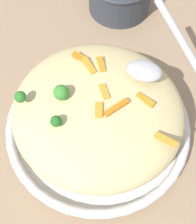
% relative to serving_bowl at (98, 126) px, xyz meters
% --- Properties ---
extents(ground_plane, '(2.40, 2.40, 0.00)m').
position_rel_serving_bowl_xyz_m(ground_plane, '(0.00, 0.00, -0.02)').
color(ground_plane, '#9E7F60').
extents(serving_bowl, '(0.32, 0.32, 0.04)m').
position_rel_serving_bowl_xyz_m(serving_bowl, '(0.00, 0.00, 0.00)').
color(serving_bowl, silver).
rests_on(serving_bowl, ground_plane).
extents(pasta_mound, '(0.28, 0.27, 0.08)m').
position_rel_serving_bowl_xyz_m(pasta_mound, '(0.00, 0.00, 0.05)').
color(pasta_mound, '#DBC689').
rests_on(pasta_mound, serving_bowl).
extents(carrot_piece_0, '(0.03, 0.04, 0.01)m').
position_rel_serving_bowl_xyz_m(carrot_piece_0, '(0.03, -0.01, 0.10)').
color(carrot_piece_0, orange).
rests_on(carrot_piece_0, pasta_mound).
extents(carrot_piece_1, '(0.03, 0.02, 0.01)m').
position_rel_serving_bowl_xyz_m(carrot_piece_1, '(0.07, 0.02, 0.09)').
color(carrot_piece_1, orange).
rests_on(carrot_piece_1, pasta_mound).
extents(carrot_piece_2, '(0.02, 0.03, 0.01)m').
position_rel_serving_bowl_xyz_m(carrot_piece_2, '(0.01, -0.02, 0.10)').
color(carrot_piece_2, orange).
rests_on(carrot_piece_2, pasta_mound).
extents(carrot_piece_3, '(0.03, 0.03, 0.01)m').
position_rel_serving_bowl_xyz_m(carrot_piece_3, '(-0.03, 0.05, 0.09)').
color(carrot_piece_3, orange).
rests_on(carrot_piece_3, pasta_mound).
extents(carrot_piece_4, '(0.02, 0.03, 0.01)m').
position_rel_serving_bowl_xyz_m(carrot_piece_4, '(-0.01, 0.06, 0.09)').
color(carrot_piece_4, orange).
rests_on(carrot_piece_4, pasta_mound).
extents(carrot_piece_5, '(0.02, 0.03, 0.01)m').
position_rel_serving_bowl_xyz_m(carrot_piece_5, '(0.01, 0.01, 0.10)').
color(carrot_piece_5, orange).
rests_on(carrot_piece_5, pasta_mound).
extents(carrot_piece_6, '(0.03, 0.02, 0.01)m').
position_rel_serving_bowl_xyz_m(carrot_piece_6, '(-0.05, 0.07, 0.09)').
color(carrot_piece_6, orange).
rests_on(carrot_piece_6, pasta_mound).
extents(carrot_piece_7, '(0.04, 0.02, 0.01)m').
position_rel_serving_bowl_xyz_m(carrot_piece_7, '(0.11, -0.04, 0.09)').
color(carrot_piece_7, orange).
rests_on(carrot_piece_7, pasta_mound).
extents(broccoli_floret_0, '(0.02, 0.02, 0.02)m').
position_rel_serving_bowl_xyz_m(broccoli_floret_0, '(-0.11, -0.04, 0.10)').
color(broccoli_floret_0, '#296820').
rests_on(broccoli_floret_0, pasta_mound).
extents(broccoli_floret_1, '(0.02, 0.02, 0.02)m').
position_rel_serving_bowl_xyz_m(broccoli_floret_1, '(-0.04, -0.06, 0.10)').
color(broccoli_floret_1, '#205B1C').
rests_on(broccoli_floret_1, pasta_mound).
extents(broccoli_floret_2, '(0.02, 0.02, 0.03)m').
position_rel_serving_bowl_xyz_m(broccoli_floret_2, '(-0.05, -0.01, 0.10)').
color(broccoli_floret_2, '#377928').
rests_on(broccoli_floret_2, pasta_mound).
extents(serving_spoon, '(0.13, 0.12, 0.07)m').
position_rel_serving_bowl_xyz_m(serving_spoon, '(0.07, 0.08, 0.12)').
color(serving_spoon, '#B7B7BC').
rests_on(serving_spoon, pasta_mound).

